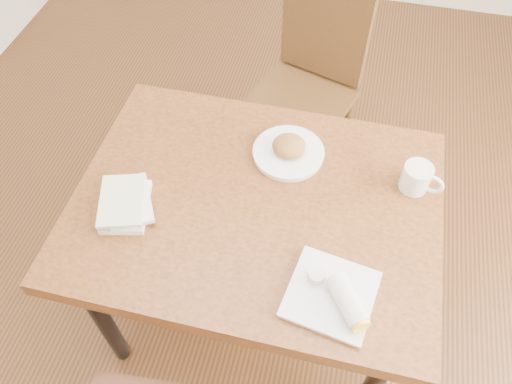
% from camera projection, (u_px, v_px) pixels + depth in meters
% --- Properties ---
extents(ground, '(4.00, 5.00, 0.01)m').
position_uv_depth(ground, '(256.00, 303.00, 2.18)').
color(ground, '#472814').
rests_on(ground, ground).
extents(table, '(1.16, 0.88, 0.75)m').
position_uv_depth(table, '(256.00, 216.00, 1.64)').
color(table, brown).
rests_on(table, ground).
extents(chair_far, '(0.53, 0.53, 0.95)m').
position_uv_depth(chair_far, '(310.00, 77.00, 2.24)').
color(chair_far, '#412C12').
rests_on(chair_far, ground).
extents(plate_scone, '(0.24, 0.24, 0.08)m').
position_uv_depth(plate_scone, '(289.00, 150.00, 1.67)').
color(plate_scone, white).
rests_on(plate_scone, table).
extents(coffee_mug, '(0.13, 0.09, 0.09)m').
position_uv_depth(coffee_mug, '(418.00, 178.00, 1.57)').
color(coffee_mug, white).
rests_on(coffee_mug, table).
extents(plate_burrito, '(0.27, 0.27, 0.08)m').
position_uv_depth(plate_burrito, '(336.00, 296.00, 1.35)').
color(plate_burrito, white).
rests_on(plate_burrito, table).
extents(book_stack, '(0.21, 0.24, 0.05)m').
position_uv_depth(book_stack, '(126.00, 203.00, 1.54)').
color(book_stack, white).
rests_on(book_stack, table).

